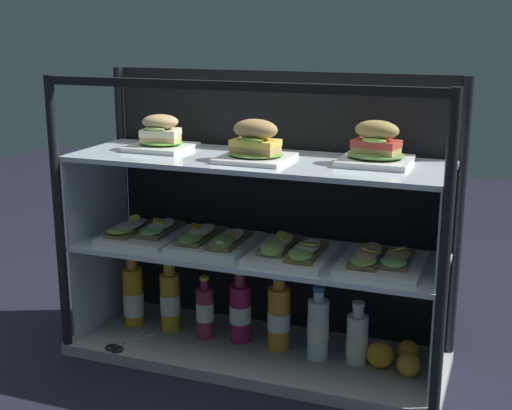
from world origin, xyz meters
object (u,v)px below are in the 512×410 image
juice_bottle_front_fourth (205,311)px  orange_fruit_near_left_post (380,355)px  juice_bottle_front_middle (240,312)px  open_sandwich_tray_mid_right (214,239)px  plated_roll_sandwich_center (255,145)px  juice_bottle_back_center (357,339)px  orange_fruit_beside_bottles (409,365)px  juice_bottle_near_post (279,317)px  juice_bottle_tucked_behind (133,297)px  orange_fruit_rolled_forward (408,352)px  open_sandwich_tray_near_left_corner (292,251)px  plated_roll_sandwich_left_of_center (376,149)px  open_sandwich_tray_center (381,260)px  juice_bottle_back_left (318,327)px  open_sandwich_tray_near_right_corner (145,231)px  plated_roll_sandwich_mid_left (161,136)px  juice_bottle_back_right (170,300)px  kitchen_scissors (120,346)px

juice_bottle_front_fourth → orange_fruit_near_left_post: bearing=-0.7°
orange_fruit_near_left_post → juice_bottle_front_middle: bearing=177.3°
open_sandwich_tray_mid_right → plated_roll_sandwich_center: bearing=-11.1°
juice_bottle_back_center → orange_fruit_beside_bottles: (0.16, -0.03, -0.04)m
open_sandwich_tray_mid_right → juice_bottle_near_post: (0.21, 0.02, -0.24)m
juice_bottle_tucked_behind → orange_fruit_rolled_forward: juice_bottle_tucked_behind is taller
plated_roll_sandwich_center → open_sandwich_tray_near_left_corner: size_ratio=0.75×
orange_fruit_rolled_forward → juice_bottle_front_fourth: bearing=-175.5°
plated_roll_sandwich_left_of_center → juice_bottle_front_fourth: (-0.52, -0.03, -0.56)m
orange_fruit_near_left_post → orange_fruit_rolled_forward: size_ratio=1.13×
juice_bottle_front_middle → open_sandwich_tray_center: bearing=-5.6°
open_sandwich_tray_center → juice_bottle_back_left: open_sandwich_tray_center is taller
open_sandwich_tray_near_right_corner → juice_bottle_back_left: 0.63m
juice_bottle_tucked_behind → orange_fruit_near_left_post: size_ratio=3.07×
plated_roll_sandwich_mid_left → juice_bottle_tucked_behind: plated_roll_sandwich_mid_left is taller
open_sandwich_tray_near_right_corner → open_sandwich_tray_mid_right: open_sandwich_tray_near_right_corner is taller
plated_roll_sandwich_mid_left → juice_bottle_front_middle: (0.27, -0.01, -0.55)m
open_sandwich_tray_mid_right → juice_bottle_near_post: bearing=5.9°
plated_roll_sandwich_left_of_center → plated_roll_sandwich_mid_left: bearing=-179.6°
juice_bottle_back_right → juice_bottle_front_fourth: juice_bottle_back_right is taller
plated_roll_sandwich_center → plated_roll_sandwich_left_of_center: size_ratio=1.02×
open_sandwich_tray_near_left_corner → juice_bottle_back_left: 0.26m
open_sandwich_tray_near_right_corner → orange_fruit_near_left_post: (0.77, 0.01, -0.30)m
juice_bottle_back_right → juice_bottle_near_post: juice_bottle_back_right is taller
juice_bottle_tucked_behind → juice_bottle_back_center: juice_bottle_tucked_behind is taller
juice_bottle_back_right → plated_roll_sandwich_left_of_center: bearing=1.4°
juice_bottle_back_left → juice_bottle_front_fourth: bearing=178.7°
juice_bottle_back_center → orange_fruit_rolled_forward: 0.16m
open_sandwich_tray_center → juice_bottle_back_left: size_ratio=1.16×
open_sandwich_tray_near_right_corner → juice_bottle_back_right: (0.07, 0.03, -0.24)m
open_sandwich_tray_center → open_sandwich_tray_near_right_corner: bearing=178.9°
plated_roll_sandwich_mid_left → kitchen_scissors: plated_roll_sandwich_mid_left is taller
plated_roll_sandwich_center → juice_bottle_tucked_behind: size_ratio=0.81×
juice_bottle_back_left → open_sandwich_tray_center: bearing=-6.4°
juice_bottle_front_middle → plated_roll_sandwich_center: bearing=-37.6°
plated_roll_sandwich_left_of_center → orange_fruit_near_left_post: bearing=-37.2°
plated_roll_sandwich_mid_left → open_sandwich_tray_near_left_corner: 0.55m
open_sandwich_tray_near_left_corner → juice_bottle_back_center: open_sandwich_tray_near_left_corner is taller
open_sandwich_tray_mid_right → orange_fruit_near_left_post: size_ratio=3.34×
juice_bottle_back_center → open_sandwich_tray_near_right_corner: bearing=-178.8°
open_sandwich_tray_near_right_corner → juice_bottle_back_left: (0.58, 0.01, -0.24)m
juice_bottle_front_fourth → juice_bottle_back_left: bearing=-1.3°
plated_roll_sandwich_mid_left → juice_bottle_tucked_behind: 0.56m
juice_bottle_near_post → orange_fruit_near_left_post: size_ratio=2.99×
juice_bottle_front_fourth → juice_bottle_back_center: juice_bottle_front_fourth is taller
open_sandwich_tray_near_left_corner → orange_fruit_rolled_forward: 0.47m
open_sandwich_tray_mid_right → juice_bottle_back_left: 0.42m
plated_roll_sandwich_left_of_center → orange_fruit_rolled_forward: plated_roll_sandwich_left_of_center is taller
open_sandwich_tray_near_left_corner → juice_bottle_front_fourth: size_ratio=1.29×
plated_roll_sandwich_left_of_center → juice_bottle_front_middle: size_ratio=0.82×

